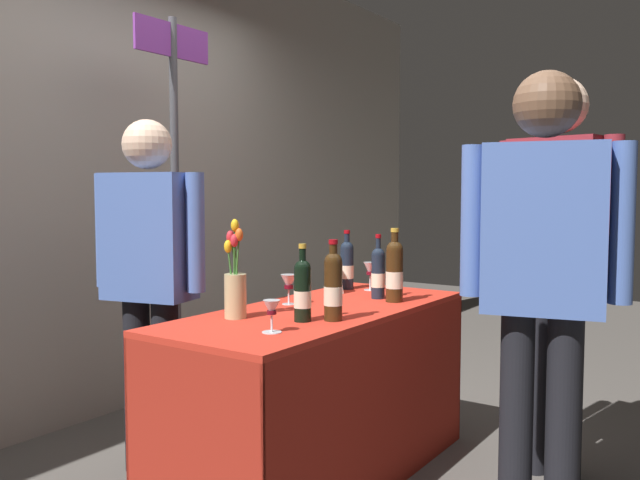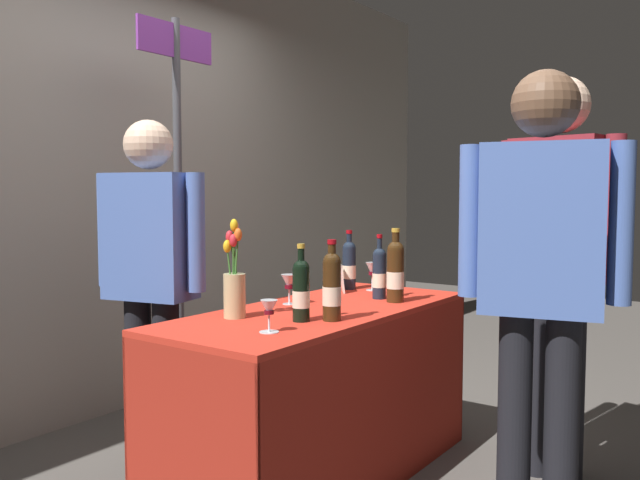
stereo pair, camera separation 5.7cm
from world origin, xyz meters
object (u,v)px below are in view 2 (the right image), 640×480
Objects in this scene: wine_glass_near_taster at (289,283)px; booth_signpost at (178,182)px; featured_wine_bottle at (301,289)px; tasting_table at (320,363)px; wine_glass_near_vendor at (269,310)px; taster_foreground_right at (542,265)px; wine_glass_mid at (372,270)px; display_bottle_0 at (332,285)px; vendor_presenter at (151,265)px; flower_vase at (234,284)px.

booth_signpost is (0.08, 0.81, 0.47)m from wine_glass_near_taster.
featured_wine_bottle is at bearing -108.20° from booth_signpost.
wine_glass_near_vendor is (-0.51, -0.14, 0.33)m from tasting_table.
wine_glass_near_taster reaches higher than wine_glass_near_vendor.
taster_foreground_right is (0.51, -0.82, 0.17)m from wine_glass_near_vendor.
wine_glass_near_taster is (-0.58, 0.09, -0.01)m from wine_glass_mid.
booth_signpost is (0.59, 1.12, 0.48)m from wine_glass_near_vendor.
featured_wine_bottle reaches higher than wine_glass_near_vendor.
wine_glass_near_taster is 0.06× the size of booth_signpost.
wine_glass_near_vendor is 1.35m from booth_signpost.
tasting_table is 5.19× the size of featured_wine_bottle.
booth_signpost reaches higher than taster_foreground_right.
vendor_presenter is at bearing 101.74° from display_bottle_0.
flower_vase is (-0.38, -0.02, 0.04)m from wine_glass_near_taster.
taster_foreground_right is (0.19, -0.76, 0.11)m from display_bottle_0.
wine_glass_mid is (1.10, 0.23, 0.02)m from wine_glass_near_vendor.
featured_wine_bottle is 0.12m from display_bottle_0.
booth_signpost is at bearing 61.00° from flower_vase.
booth_signpost reaches higher than featured_wine_bottle.
flower_vase is 0.51m from vendor_presenter.
featured_wine_bottle is 0.24m from wine_glass_near_vendor.
taster_foreground_right is at bearing -119.39° from wine_glass_mid.
wine_glass_near_taster reaches higher than tasting_table.
wine_glass_near_taster is at bearing 61.86° from display_bottle_0.
vendor_presenter is at bearing -0.32° from taster_foreground_right.
display_bottle_0 is 0.83m from wine_glass_mid.
wine_glass_mid is 1.07× the size of wine_glass_near_taster.
wine_glass_near_taster is 0.93m from booth_signpost.
wine_glass_mid is 1.21m from taster_foreground_right.
wine_glass_mid reaches higher than wine_glass_near_vendor.
tasting_table is at bearing -171.34° from wine_glass_mid.
featured_wine_bottle is 0.76× the size of flower_vase.
display_bottle_0 is at bearing -134.61° from tasting_table.
taster_foreground_right reaches higher than wine_glass_near_taster.
wine_glass_near_vendor is at bearing -114.32° from flower_vase.
flower_vase is 0.24× the size of taster_foreground_right.
featured_wine_bottle is 0.95× the size of display_bottle_0.
featured_wine_bottle is 0.40m from wine_glass_near_taster.
wine_glass_mid is at bearing -42.70° from taster_foreground_right.
tasting_table is 0.47m from display_bottle_0.
flower_vase is 1.18m from taster_foreground_right.
wine_glass_near_vendor is 0.98m from taster_foreground_right.
featured_wine_bottle is at bearing -69.32° from flower_vase.
wine_glass_near_vendor is 0.82m from vendor_presenter.
vendor_presenter is (-0.10, 0.77, 0.05)m from featured_wine_bottle.
flower_vase is 0.18× the size of booth_signpost.
wine_glass_near_taster is 0.09× the size of vendor_presenter.
wine_glass_mid is 0.09× the size of taster_foreground_right.
tasting_table is 1.08m from taster_foreground_right.
display_bottle_0 is at bearing -103.13° from booth_signpost.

